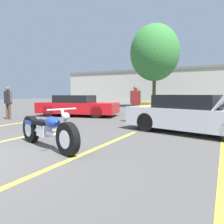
# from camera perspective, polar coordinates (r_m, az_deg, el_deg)

# --- Properties ---
(parking_stripe_middle) EXTENTS (0.12, 5.32, 0.01)m
(parking_stripe_middle) POSITION_cam_1_polar(r_m,az_deg,el_deg) (6.98, -24.20, -6.40)
(parking_stripe_middle) COLOR yellow
(parking_stripe_middle) RESTS_ON ground
(parking_stripe_back) EXTENTS (0.12, 5.32, 0.01)m
(parking_stripe_back) POSITION_cam_1_polar(r_m,az_deg,el_deg) (5.18, -5.00, -9.81)
(parking_stripe_back) COLOR yellow
(parking_stripe_back) RESTS_ON ground
(parking_stripe_far) EXTENTS (0.12, 5.32, 0.01)m
(parking_stripe_far) POSITION_cam_1_polar(r_m,az_deg,el_deg) (4.42, 26.90, -12.90)
(parking_stripe_far) COLOR yellow
(parking_stripe_far) RESTS_ON ground
(far_building) EXTENTS (32.00, 4.20, 4.40)m
(far_building) POSITION_cam_1_polar(r_m,az_deg,el_deg) (28.62, 18.32, 6.66)
(far_building) COLOR beige
(far_building) RESTS_ON ground
(tree_background) EXTENTS (4.57, 4.57, 7.74)m
(tree_background) POSITION_cam_1_polar(r_m,az_deg,el_deg) (21.49, 11.08, 14.93)
(tree_background) COLOR brown
(tree_background) RESTS_ON ground
(motorcycle) EXTENTS (2.44, 1.04, 0.99)m
(motorcycle) POSITION_cam_1_polar(r_m,az_deg,el_deg) (5.49, -16.62, -4.70)
(motorcycle) COLOR black
(motorcycle) RESTS_ON ground
(show_car_hood_open) EXTENTS (4.67, 2.79, 2.10)m
(show_car_hood_open) POSITION_cam_1_polar(r_m,az_deg,el_deg) (7.66, 20.69, -0.63)
(show_car_hood_open) COLOR silver
(show_car_hood_open) RESTS_ON ground
(parked_car_mid_row) EXTENTS (5.06, 3.29, 1.23)m
(parked_car_mid_row) POSITION_cam_1_polar(r_m,az_deg,el_deg) (12.99, 17.09, 1.44)
(parked_car_mid_row) COLOR yellow
(parked_car_mid_row) RESTS_ON ground
(parked_car_left_row) EXTENTS (4.86, 2.84, 1.22)m
(parked_car_left_row) POSITION_cam_1_polar(r_m,az_deg,el_deg) (12.90, -9.00, 1.58)
(parked_car_left_row) COLOR red
(parked_car_left_row) RESTS_ON ground
(spectator_by_show_car) EXTENTS (0.52, 0.22, 1.66)m
(spectator_by_show_car) POSITION_cam_1_polar(r_m,az_deg,el_deg) (12.24, -25.52, 2.83)
(spectator_by_show_car) COLOR brown
(spectator_by_show_car) RESTS_ON ground
(spectator_midground) EXTENTS (0.52, 0.22, 1.67)m
(spectator_midground) POSITION_cam_1_polar(r_m,az_deg,el_deg) (9.86, 6.19, 2.93)
(spectator_midground) COLOR gray
(spectator_midground) RESTS_ON ground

